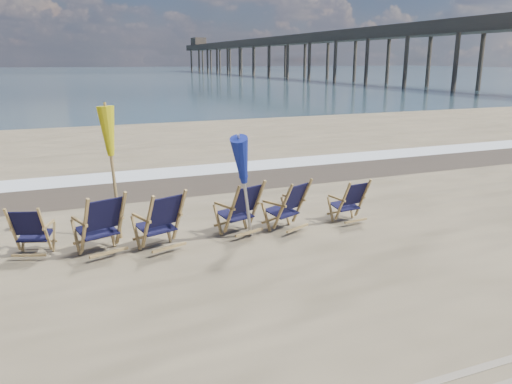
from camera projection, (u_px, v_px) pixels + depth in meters
ocean at (60, 73)px, 121.35m from camera, size 400.00×400.00×0.00m
surf_foam at (175, 172)px, 14.31m from camera, size 200.00×1.40×0.01m
wet_sand_strip at (189, 184)px, 12.97m from camera, size 200.00×2.60×0.00m
beach_chair_0 at (45, 232)px, 7.99m from camera, size 0.76×0.80×0.90m
beach_chair_1 at (121, 221)px, 8.21m from camera, size 0.91×0.97×1.09m
beach_chair_2 at (180, 218)px, 8.42m from camera, size 0.90×0.95×1.07m
beach_chair_3 at (257, 206)px, 9.15m from camera, size 0.88×0.93×1.04m
beach_chair_4 at (302, 203)px, 9.40m from camera, size 0.89×0.93×1.01m
beach_chair_5 at (363, 200)px, 9.80m from camera, size 0.66×0.73×0.91m
umbrella_yellow at (111, 139)px, 8.57m from camera, size 0.30×0.30×2.34m
umbrella_blue at (246, 158)px, 8.42m from camera, size 0.30×0.30×2.02m
fishing_pier at (302, 51)px, 85.83m from camera, size 4.40×140.00×9.30m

